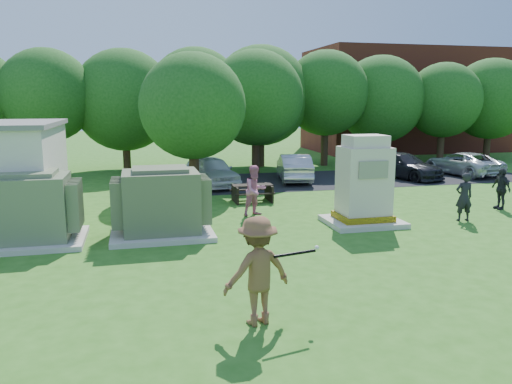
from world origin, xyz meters
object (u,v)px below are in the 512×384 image
object	(u,v)px
car_silver_a	(294,167)
car_silver_b	(463,163)
person_by_generator	(464,197)
car_white	(212,171)
transformer_left	(28,210)
person_walking_right	(501,189)
generator_cabinet	(364,186)
picnic_table	(252,191)
batter	(257,271)
transformer_right	(161,204)
car_dark	(402,166)
person_at_picnic	(255,191)

from	to	relation	value
car_silver_a	car_silver_b	xyz separation A→B (m)	(9.61, -0.17, -0.06)
person_by_generator	car_white	distance (m)	11.51
transformer_left	car_silver_a	size ratio (longest dim) A/B	0.72
person_walking_right	transformer_left	bearing A→B (deg)	-88.20
generator_cabinet	picnic_table	xyz separation A→B (m)	(-2.69, 4.49, -0.85)
batter	transformer_right	bearing A→B (deg)	-91.79
person_by_generator	person_walking_right	world-z (taller)	person_by_generator
transformer_right	person_walking_right	size ratio (longest dim) A/B	1.95
person_walking_right	car_silver_a	size ratio (longest dim) A/B	0.37
person_walking_right	car_dark	world-z (taller)	person_walking_right
picnic_table	person_at_picnic	distance (m)	2.51
person_by_generator	car_silver_a	distance (m)	9.93
transformer_left	car_white	world-z (taller)	transformer_left
transformer_left	car_white	xyz separation A→B (m)	(6.51, 8.47, -0.27)
transformer_left	person_walking_right	xyz separation A→B (m)	(16.23, 0.80, -0.20)
batter	picnic_table	bearing A→B (deg)	-116.23
person_at_picnic	car_white	distance (m)	6.56
car_silver_a	car_dark	distance (m)	5.86
generator_cabinet	car_silver_a	world-z (taller)	generator_cabinet
batter	generator_cabinet	bearing A→B (deg)	-142.29
person_walking_right	generator_cabinet	bearing A→B (deg)	-82.22
transformer_right	car_white	world-z (taller)	transformer_right
picnic_table	car_silver_b	size ratio (longest dim) A/B	0.36
person_by_generator	car_silver_b	world-z (taller)	person_by_generator
transformer_right	picnic_table	bearing A→B (deg)	48.77
generator_cabinet	car_dark	world-z (taller)	generator_cabinet
person_at_picnic	transformer_right	bearing A→B (deg)	-171.72
generator_cabinet	person_by_generator	distance (m)	3.54
generator_cabinet	transformer_left	bearing A→B (deg)	179.25
person_by_generator	person_walking_right	distance (m)	2.86
transformer_right	picnic_table	xyz separation A→B (m)	(3.81, 4.35, -0.54)
batter	car_dark	bearing A→B (deg)	-140.91
batter	car_white	bearing A→B (deg)	-109.08
picnic_table	transformer_left	bearing A→B (deg)	-149.92
batter	car_dark	world-z (taller)	batter
car_silver_a	person_by_generator	bearing A→B (deg)	118.08
car_dark	batter	bearing A→B (deg)	-150.02
car_silver_b	batter	bearing A→B (deg)	37.52
transformer_right	car_silver_b	world-z (taller)	transformer_right
transformer_right	car_silver_b	distance (m)	18.86
batter	person_by_generator	bearing A→B (deg)	-158.65
generator_cabinet	transformer_right	bearing A→B (deg)	178.82
generator_cabinet	person_by_generator	xyz separation A→B (m)	(3.49, -0.39, -0.46)
generator_cabinet	picnic_table	distance (m)	5.30
person_by_generator	batter	bearing A→B (deg)	40.50
picnic_table	person_at_picnic	world-z (taller)	person_at_picnic
transformer_left	car_dark	size ratio (longest dim) A/B	0.67
transformer_right	batter	world-z (taller)	transformer_right
generator_cabinet	batter	size ratio (longest dim) A/B	1.46
car_silver_a	car_white	bearing A→B (deg)	17.66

